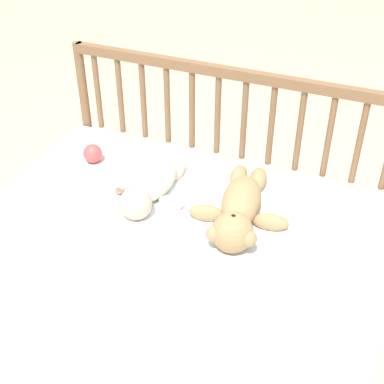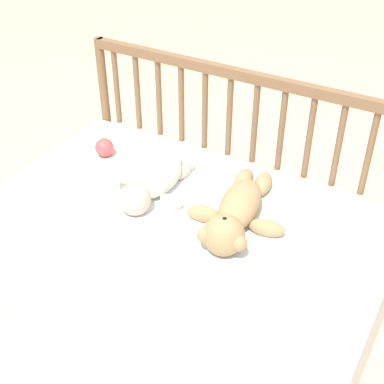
# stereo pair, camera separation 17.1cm
# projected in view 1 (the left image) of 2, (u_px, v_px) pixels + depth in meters

# --- Properties ---
(ground_plane) EXTENTS (12.00, 12.00, 0.00)m
(ground_plane) POSITION_uv_depth(u_px,v_px,m) (191.00, 320.00, 2.05)
(ground_plane) COLOR #C6B293
(crib_mattress) EXTENTS (1.28, 0.68, 0.53)m
(crib_mattress) POSITION_uv_depth(u_px,v_px,m) (191.00, 269.00, 1.89)
(crib_mattress) COLOR white
(crib_mattress) RESTS_ON ground_plane
(crib_rail) EXTENTS (1.28, 0.04, 0.88)m
(crib_rail) POSITION_uv_depth(u_px,v_px,m) (230.00, 132.00, 1.95)
(crib_rail) COLOR brown
(crib_rail) RESTS_ON ground_plane
(blanket) EXTENTS (0.80, 0.54, 0.01)m
(blanket) POSITION_uv_depth(u_px,v_px,m) (203.00, 203.00, 1.75)
(blanket) COLOR white
(blanket) RESTS_ON crib_mattress
(teddy_bear) EXTENTS (0.32, 0.46, 0.13)m
(teddy_bear) POSITION_uv_depth(u_px,v_px,m) (239.00, 209.00, 1.65)
(teddy_bear) COLOR tan
(teddy_bear) RESTS_ON crib_mattress
(baby) EXTENTS (0.25, 0.37, 0.10)m
(baby) POSITION_uv_depth(u_px,v_px,m) (152.00, 186.00, 1.76)
(baby) COLOR #EAEACC
(baby) RESTS_ON crib_mattress
(toy_ball) EXTENTS (0.07, 0.07, 0.07)m
(toy_ball) POSITION_uv_depth(u_px,v_px,m) (93.00, 153.00, 1.95)
(toy_ball) COLOR #DB4C4C
(toy_ball) RESTS_ON crib_mattress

